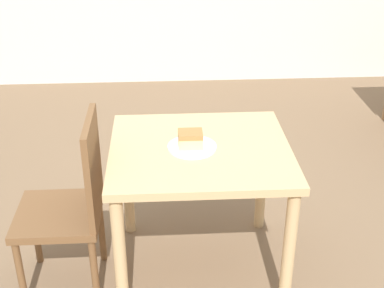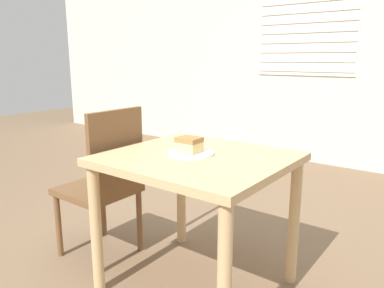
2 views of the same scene
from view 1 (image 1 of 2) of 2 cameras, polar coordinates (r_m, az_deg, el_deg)
The scene contains 5 objects.
ground_plane at distance 2.96m, azimuth -1.08°, elevation -14.41°, with size 14.00×14.00×0.00m, color #7A6047.
dining_table_near at distance 2.68m, azimuth 0.86°, elevation -2.57°, with size 0.89×0.81×0.75m.
chair_near_window at distance 2.71m, azimuth -12.65°, elevation -6.07°, with size 0.42×0.42×0.95m.
plate at distance 2.62m, azimuth 0.01°, elevation -0.32°, with size 0.24×0.24×0.01m.
cake_slice at distance 2.59m, azimuth -0.17°, elevation 0.54°, with size 0.12×0.10×0.08m.
Camera 1 is at (-0.08, -2.20, 1.98)m, focal length 50.00 mm.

